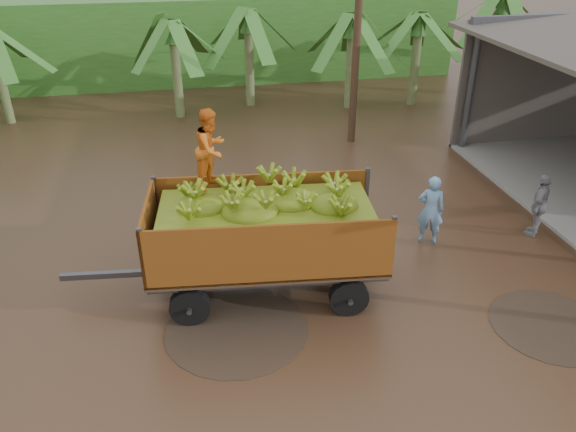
# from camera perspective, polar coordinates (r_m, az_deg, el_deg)

# --- Properties ---
(ground) EXTENTS (100.00, 100.00, 0.00)m
(ground) POSITION_cam_1_polar(r_m,az_deg,el_deg) (12.62, 7.12, -4.33)
(ground) COLOR black
(ground) RESTS_ON ground
(hedge_north) EXTENTS (22.00, 3.00, 3.60)m
(hedge_north) POSITION_cam_1_polar(r_m,az_deg,el_deg) (26.53, -7.95, 17.44)
(hedge_north) COLOR #2D661E
(hedge_north) RESTS_ON ground
(banana_trailer) EXTENTS (6.36, 2.62, 3.65)m
(banana_trailer) POSITION_cam_1_polar(r_m,az_deg,el_deg) (10.87, -2.36, -1.47)
(banana_trailer) COLOR #9F5916
(banana_trailer) RESTS_ON ground
(man_blue) EXTENTS (0.71, 0.60, 1.66)m
(man_blue) POSITION_cam_1_polar(r_m,az_deg,el_deg) (13.17, 14.30, 0.63)
(man_blue) COLOR #6F9ACA
(man_blue) RESTS_ON ground
(man_grey) EXTENTS (0.92, 0.90, 1.55)m
(man_grey) POSITION_cam_1_polar(r_m,az_deg,el_deg) (14.34, 24.17, 1.01)
(man_grey) COLOR gray
(man_grey) RESTS_ON ground
(utility_pole) EXTENTS (1.20, 0.24, 8.26)m
(utility_pole) POSITION_cam_1_polar(r_m,az_deg,el_deg) (18.13, 7.17, 20.05)
(utility_pole) COLOR #47301E
(utility_pole) RESTS_ON ground
(banana_plants) EXTENTS (24.34, 20.26, 4.24)m
(banana_plants) POSITION_cam_1_polar(r_m,az_deg,el_deg) (17.24, -13.34, 11.22)
(banana_plants) COLOR #2D661E
(banana_plants) RESTS_ON ground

